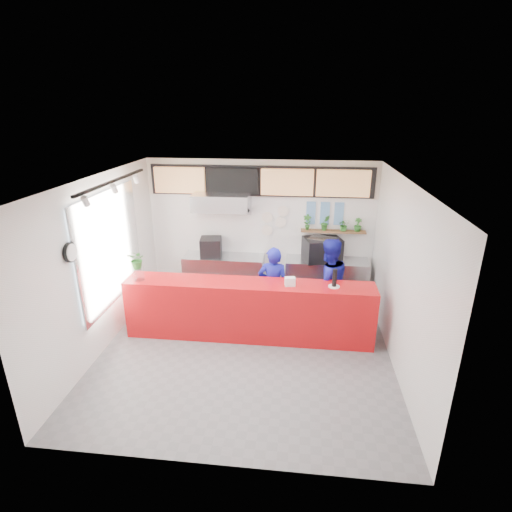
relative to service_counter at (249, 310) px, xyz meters
The scene contains 46 objects.
floor 0.68m from the service_counter, 90.00° to the right, with size 5.00×5.00×0.00m, color slate.
ceiling 2.48m from the service_counter, 90.00° to the right, with size 5.00×5.00×0.00m, color silver.
wall_back 2.30m from the service_counter, 90.00° to the left, with size 5.00×5.00×0.00m, color white.
wall_left 2.70m from the service_counter, behind, with size 5.00×5.00×0.00m, color white.
wall_right 2.70m from the service_counter, ahead, with size 5.00×5.00×0.00m, color white.
service_counter is the anchor object (origin of this frame).
cream_band 2.93m from the service_counter, 90.00° to the left, with size 5.00×0.02×0.80m, color beige.
prep_bench 1.97m from the service_counter, 113.96° to the left, with size 1.80×0.60×0.90m, color #B2B5BA.
panini_oven 2.17m from the service_counter, 121.00° to the left, with size 0.45×0.45×0.41m, color black.
extraction_hood 2.50m from the service_counter, 114.57° to the left, with size 1.20×0.70×0.35m, color #B2B5BA.
hood_lip 2.38m from the service_counter, 114.57° to the left, with size 1.20×0.70×0.08m, color #B2B5BA.
right_bench 2.35m from the service_counter, 50.19° to the left, with size 1.80×0.60×0.90m, color #B2B5BA.
espresso_machine 2.34m from the service_counter, 52.67° to the left, with size 0.77×0.55×0.50m, color black.
espresso_tray 2.41m from the service_counter, 52.67° to the left, with size 0.57×0.39×0.05m, color #B9BBC1.
herb_shelf 2.73m from the service_counter, 51.34° to the left, with size 1.40×0.18×0.04m, color brown.
menu_board_far_left 3.31m from the service_counter, 131.47° to the left, with size 1.10×0.10×0.55m, color tan.
menu_board_mid_left 2.88m from the service_counter, 106.59° to the left, with size 1.10×0.10×0.55m, color black.
menu_board_mid_right 2.87m from the service_counter, 73.94° to the left, with size 1.10×0.10×0.55m, color tan.
menu_board_far_right 3.30m from the service_counter, 48.86° to the left, with size 1.10×0.10×0.55m, color tan.
soffit 2.87m from the service_counter, 90.00° to the left, with size 4.80×0.04×0.65m, color black.
window_pane 2.73m from the service_counter, behind, with size 0.04×2.20×1.90m, color silver.
window_frame 2.71m from the service_counter, behind, with size 0.03×2.30×2.00m, color #B2B5BA.
wall_clock_rim 3.16m from the service_counter, 152.15° to the right, with size 0.30×0.30×0.05m, color black.
wall_clock_face 3.14m from the service_counter, 151.85° to the right, with size 0.26×0.26×0.02m, color white.
track_rail 3.21m from the service_counter, 169.22° to the right, with size 0.05×2.40×0.04m, color black.
dec_plate_a 2.40m from the service_counter, 85.86° to the left, with size 0.24×0.24×0.03m, color silver.
dec_plate_b 2.39m from the service_counter, 77.74° to the left, with size 0.24×0.24×0.03m, color silver.
dec_plate_c 2.26m from the service_counter, 85.86° to the left, with size 0.24×0.24×0.03m, color silver.
dec_plate_d 2.52m from the service_counter, 76.42° to the left, with size 0.24×0.24×0.03m, color silver.
photo_frame_a 2.76m from the service_counter, 62.13° to the left, with size 0.20×0.02×0.25m, color #598CBF.
photo_frame_b 2.90m from the service_counter, 56.06° to the left, with size 0.20×0.02×0.25m, color #598CBF.
photo_frame_c 3.05m from the service_counter, 50.74° to the left, with size 0.20×0.02×0.25m, color #598CBF.
photo_frame_d 2.64m from the service_counter, 62.13° to the left, with size 0.20×0.02×0.25m, color #598CBF.
photo_frame_e 2.78m from the service_counter, 56.06° to the left, with size 0.20×0.02×0.25m, color #598CBF.
photo_frame_f 2.94m from the service_counter, 50.74° to the left, with size 0.20×0.02×0.25m, color #598CBF.
staff_center 0.70m from the service_counter, 51.77° to the left, with size 0.59×0.38×1.60m, color #151791.
staff_right 1.57m from the service_counter, 20.88° to the left, with size 0.87×0.68×1.80m, color #151791.
herb_a 2.52m from the service_counter, 62.78° to the left, with size 0.18×0.12×0.34m, color #2B6925.
herb_b 2.70m from the service_counter, 54.63° to the left, with size 0.19×0.15×0.34m, color #2B6925.
herb_c 2.92m from the service_counter, 47.70° to the left, with size 0.24×0.21×0.26m, color #2B6925.
herb_d 3.12m from the service_counter, 43.43° to the left, with size 0.16×0.15×0.29m, color #2B6925.
glass_vase 2.10m from the service_counter, behind, with size 0.19×0.19×0.24m, color white.
basil_vase 2.20m from the service_counter, behind, with size 0.31×0.27×0.35m, color #2B6925.
napkin_holder 0.97m from the service_counter, ahead, with size 0.18×0.11×0.16m, color white.
white_plate 1.60m from the service_counter, ahead, with size 0.20×0.20×0.02m, color white.
pepper_mill 1.67m from the service_counter, ahead, with size 0.08×0.08×0.32m, color black.
Camera 1 is at (0.85, -6.03, 4.06)m, focal length 28.00 mm.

